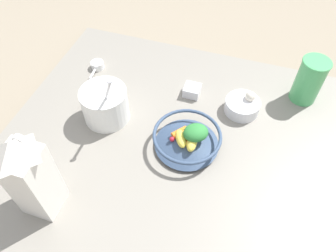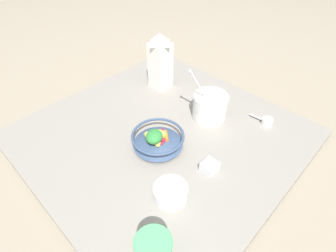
% 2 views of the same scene
% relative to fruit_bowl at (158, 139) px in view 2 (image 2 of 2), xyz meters
% --- Properties ---
extents(ground_plane, '(6.00, 6.00, 0.00)m').
position_rel_fruit_bowl_xyz_m(ground_plane, '(0.06, 0.04, -0.07)').
color(ground_plane, gray).
extents(countertop, '(0.97, 0.97, 0.04)m').
position_rel_fruit_bowl_xyz_m(countertop, '(0.06, 0.04, -0.05)').
color(countertop, gray).
rests_on(countertop, ground_plane).
extents(fruit_bowl, '(0.20, 0.20, 0.08)m').
position_rel_fruit_bowl_xyz_m(fruit_bowl, '(0.00, 0.00, 0.00)').
color(fruit_bowl, '#384C6B').
rests_on(fruit_bowl, countertop).
extents(milk_carton, '(0.09, 0.09, 0.26)m').
position_rel_fruit_bowl_xyz_m(milk_carton, '(0.29, 0.28, 0.10)').
color(milk_carton, silver).
rests_on(milk_carton, countertop).
extents(yogurt_tub, '(0.15, 0.14, 0.23)m').
position_rel_fruit_bowl_xyz_m(yogurt_tub, '(0.27, -0.03, 0.02)').
color(yogurt_tub, white).
rests_on(yogurt_tub, countertop).
extents(spice_jar, '(0.05, 0.05, 0.03)m').
position_rel_fruit_bowl_xyz_m(spice_jar, '(0.04, -0.21, -0.02)').
color(spice_jar, silver).
rests_on(spice_jar, countertop).
extents(measuring_scoop, '(0.05, 0.10, 0.02)m').
position_rel_fruit_bowl_xyz_m(measuring_scoop, '(0.40, -0.23, -0.02)').
color(measuring_scoop, white).
rests_on(measuring_scoop, countertop).
extents(garlic_bowl, '(0.11, 0.11, 0.07)m').
position_rel_fruit_bowl_xyz_m(garlic_bowl, '(-0.13, -0.19, -0.01)').
color(garlic_bowl, white).
rests_on(garlic_bowl, countertop).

